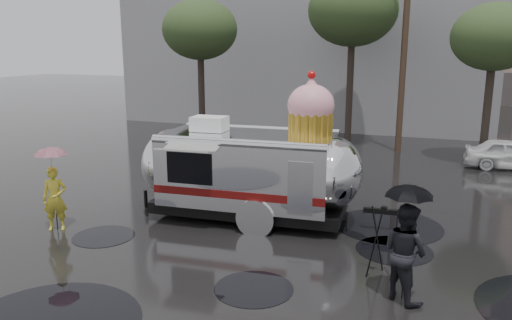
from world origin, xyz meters
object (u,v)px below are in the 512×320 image
at_px(person_left, 55,199).
at_px(airstream_trailer, 253,167).
at_px(person_right, 405,252).
at_px(tripod, 383,235).

bearing_deg(person_left, airstream_trailer, 1.20).
xyz_separation_m(person_right, tripod, (-0.51, 0.82, -0.03)).
bearing_deg(person_left, person_right, -33.48).
distance_m(person_left, person_right, 8.90).
xyz_separation_m(person_left, tripod, (8.37, 0.15, 0.08)).
relative_size(person_right, tripod, 1.23).
height_order(person_left, person_right, person_right).
bearing_deg(person_left, tripod, -28.12).
bearing_deg(airstream_trailer, tripod, -37.17).
relative_size(person_left, tripod, 1.09).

